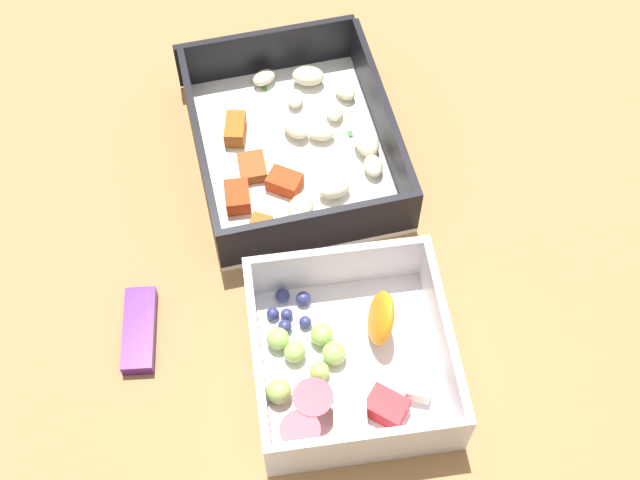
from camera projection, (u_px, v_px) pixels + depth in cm
name	position (u px, v px, depth cm)	size (l,w,h in cm)	color
table_surface	(306.00, 247.00, 72.75)	(80.00, 80.00, 2.00)	#9E7547
pasta_container	(295.00, 145.00, 75.17)	(21.24, 17.33, 5.42)	white
fruit_bowl	(346.00, 363.00, 64.14)	(16.04, 15.35, 5.38)	white
candy_bar	(139.00, 330.00, 66.90)	(7.00, 2.40, 1.20)	#51197A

